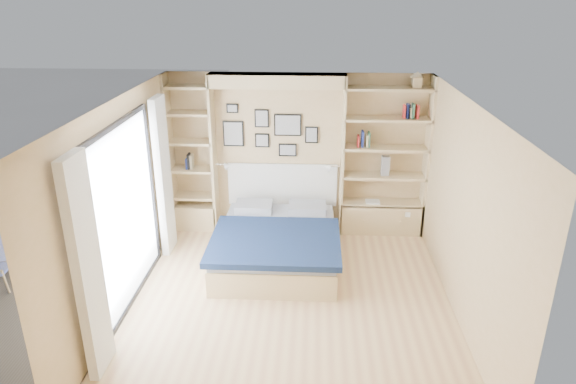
{
  "coord_description": "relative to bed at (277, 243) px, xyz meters",
  "views": [
    {
      "loc": [
        0.27,
        -5.48,
        3.64
      ],
      "look_at": [
        -0.07,
        0.9,
        1.12
      ],
      "focal_mm": 32.0,
      "sensor_mm": 36.0,
      "label": 1
    }
  ],
  "objects": [
    {
      "name": "ground",
      "position": [
        0.24,
        -1.04,
        -0.28
      ],
      "size": [
        4.5,
        4.5,
        0.0
      ],
      "primitive_type": "plane",
      "color": "#E3BE84",
      "rests_on": "ground"
    },
    {
      "name": "reading_lamps",
      "position": [
        -0.06,
        0.96,
        0.82
      ],
      "size": [
        1.92,
        0.12,
        0.15
      ],
      "color": "silver",
      "rests_on": "ground"
    },
    {
      "name": "room_shell",
      "position": [
        -0.15,
        0.48,
        0.8
      ],
      "size": [
        4.5,
        4.5,
        4.5
      ],
      "color": "tan",
      "rests_on": "ground"
    },
    {
      "name": "photo_gallery",
      "position": [
        -0.22,
        1.18,
        1.33
      ],
      "size": [
        1.48,
        0.02,
        0.82
      ],
      "color": "black",
      "rests_on": "ground"
    },
    {
      "name": "deck",
      "position": [
        -3.36,
        -1.04,
        -0.28
      ],
      "size": [
        3.2,
        4.0,
        0.05
      ],
      "primitive_type": "cube",
      "color": "brown",
      "rests_on": "ground"
    },
    {
      "name": "shelf_decor",
      "position": [
        1.33,
        1.02,
        1.41
      ],
      "size": [
        3.56,
        0.23,
        2.03
      ],
      "color": "#A51E1E",
      "rests_on": "ground"
    },
    {
      "name": "bed",
      "position": [
        0.0,
        0.0,
        0.0
      ],
      "size": [
        1.75,
        2.28,
        1.07
      ],
      "color": "tan",
      "rests_on": "ground"
    }
  ]
}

